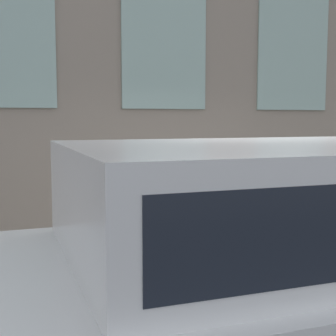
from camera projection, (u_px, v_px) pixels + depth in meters
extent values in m
plane|color=#2D2D30|center=(261.00, 319.00, 4.61)|extent=(80.00, 80.00, 0.00)
cube|color=#B2ADA3|center=(202.00, 268.00, 5.96)|extent=(2.90, 60.00, 0.14)
cube|color=#9EBCB2|center=(293.00, 47.00, 7.74)|extent=(0.03, 1.33, 2.06)
cube|color=#9EBCB2|center=(165.00, 40.00, 6.98)|extent=(0.03, 1.33, 2.06)
cube|color=#9EBCB2|center=(4.00, 30.00, 6.22)|extent=(0.03, 1.33, 2.06)
cylinder|color=#2D7260|center=(202.00, 291.00, 4.91)|extent=(0.29, 0.29, 0.04)
cylinder|color=#2D7260|center=(202.00, 265.00, 4.88)|extent=(0.22, 0.22, 0.61)
sphere|color=#2C5D50|center=(202.00, 236.00, 4.85)|extent=(0.23, 0.23, 0.23)
cylinder|color=black|center=(202.00, 230.00, 4.84)|extent=(0.08, 0.08, 0.09)
cylinder|color=#2D7260|center=(216.00, 256.00, 4.93)|extent=(0.09, 0.10, 0.09)
cylinder|color=#2D7260|center=(188.00, 259.00, 4.82)|extent=(0.09, 0.10, 0.09)
cylinder|color=navy|center=(138.00, 253.00, 5.08)|extent=(0.11, 0.11, 0.73)
cylinder|color=navy|center=(134.00, 250.00, 5.22)|extent=(0.11, 0.11, 0.73)
cube|color=#72288C|center=(135.00, 194.00, 5.09)|extent=(0.20, 0.14, 0.55)
cylinder|color=#72288C|center=(139.00, 195.00, 4.95)|extent=(0.09, 0.09, 0.52)
cylinder|color=#72288C|center=(132.00, 191.00, 5.22)|extent=(0.09, 0.09, 0.52)
sphere|color=#8C6647|center=(135.00, 158.00, 5.04)|extent=(0.24, 0.24, 0.24)
cube|color=white|center=(305.00, 304.00, 2.95)|extent=(2.00, 5.12, 0.78)
cube|color=white|center=(326.00, 193.00, 2.92)|extent=(1.76, 3.17, 0.63)
cube|color=#1E232D|center=(326.00, 193.00, 2.92)|extent=(1.77, 2.92, 0.40)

